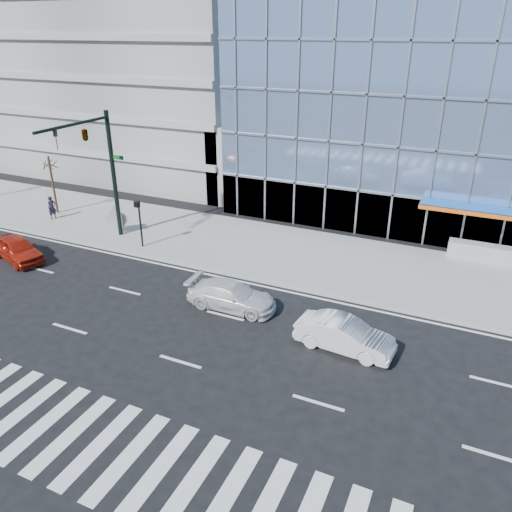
# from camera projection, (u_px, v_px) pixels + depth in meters

# --- Properties ---
(ground) EXTENTS (160.00, 160.00, 0.00)m
(ground) POSITION_uv_depth(u_px,v_px,m) (225.00, 316.00, 24.02)
(ground) COLOR black
(ground) RESTS_ON ground
(sidewalk) EXTENTS (120.00, 8.00, 0.15)m
(sidewalk) POSITION_uv_depth(u_px,v_px,m) (286.00, 252.00, 30.60)
(sidewalk) COLOR gray
(sidewalk) RESTS_ON ground
(parking_garage) EXTENTS (24.00, 24.00, 20.00)m
(parking_garage) POSITION_uv_depth(u_px,v_px,m) (166.00, 57.00, 48.89)
(parking_garage) COLOR gray
(parking_garage) RESTS_ON ground
(ramp_block) EXTENTS (6.00, 8.00, 6.00)m
(ramp_block) POSITION_uv_depth(u_px,v_px,m) (263.00, 160.00, 39.91)
(ramp_block) COLOR gray
(ramp_block) RESTS_ON ground
(traffic_signal) EXTENTS (1.14, 5.74, 8.00)m
(traffic_signal) POSITION_uv_depth(u_px,v_px,m) (94.00, 148.00, 29.39)
(traffic_signal) COLOR black
(traffic_signal) RESTS_ON sidewalk
(ped_signal_post) EXTENTS (0.30, 0.33, 3.00)m
(ped_signal_post) POSITION_uv_depth(u_px,v_px,m) (139.00, 216.00, 30.43)
(ped_signal_post) COLOR black
(ped_signal_post) RESTS_ON sidewalk
(street_tree_near) EXTENTS (1.10, 1.10, 4.23)m
(street_tree_near) POSITION_uv_depth(u_px,v_px,m) (49.00, 164.00, 35.46)
(street_tree_near) COLOR #332319
(street_tree_near) RESTS_ON sidewalk
(white_suv) EXTENTS (4.56, 1.96, 1.31)m
(white_suv) POSITION_uv_depth(u_px,v_px,m) (232.00, 296.00, 24.48)
(white_suv) COLOR silver
(white_suv) RESTS_ON ground
(white_sedan) EXTENTS (4.34, 1.80, 1.40)m
(white_sedan) POSITION_uv_depth(u_px,v_px,m) (345.00, 335.00, 21.27)
(white_sedan) COLOR silver
(white_sedan) RESTS_ON ground
(red_sedan) EXTENTS (4.48, 2.90, 1.42)m
(red_sedan) POSITION_uv_depth(u_px,v_px,m) (17.00, 249.00, 29.52)
(red_sedan) COLOR #AB1D0D
(red_sedan) RESTS_ON ground
(pedestrian) EXTENTS (0.56, 0.69, 1.66)m
(pedestrian) POSITION_uv_depth(u_px,v_px,m) (52.00, 208.00, 35.44)
(pedestrian) COLOR black
(pedestrian) RESTS_ON sidewalk
(tilted_panel) EXTENTS (1.79, 0.38, 1.81)m
(tilted_panel) POSITION_uv_depth(u_px,v_px,m) (117.00, 219.00, 33.08)
(tilted_panel) COLOR #A0A0A0
(tilted_panel) RESTS_ON sidewalk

